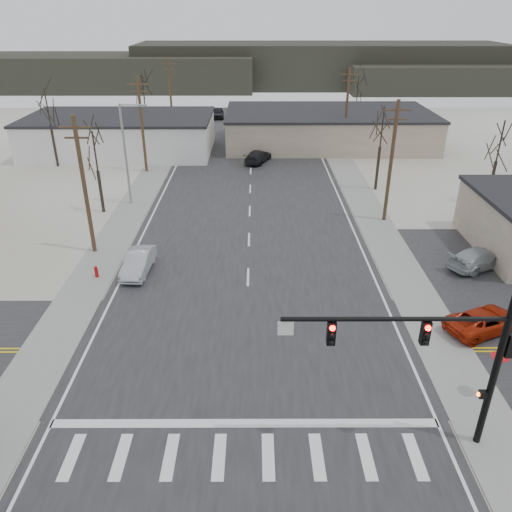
{
  "coord_description": "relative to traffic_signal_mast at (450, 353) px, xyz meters",
  "views": [
    {
      "loc": [
        0.47,
        -21.42,
        16.49
      ],
      "look_at": [
        0.53,
        6.06,
        2.6
      ],
      "focal_mm": 35.0,
      "sensor_mm": 36.0,
      "label": 1
    }
  ],
  "objects": [
    {
      "name": "sidewalk_right",
      "position": [
        2.71,
        26.2,
        -4.64
      ],
      "size": [
        3.0,
        90.0,
        0.06
      ],
      "primitive_type": "cube",
      "color": "gray",
      "rests_on": "ground"
    },
    {
      "name": "building_right_far",
      "position": [
        2.11,
        50.2,
        -2.52
      ],
      "size": [
        26.3,
        14.3,
        4.3
      ],
      "color": "tan",
      "rests_on": "ground"
    },
    {
      "name": "ground",
      "position": [
        -7.89,
        6.2,
        -4.67
      ],
      "size": [
        140.0,
        140.0,
        0.0
      ],
      "primitive_type": "plane",
      "color": "silver",
      "rests_on": "ground"
    },
    {
      "name": "sidewalk_left",
      "position": [
        -18.49,
        26.2,
        -4.64
      ],
      "size": [
        3.0,
        90.0,
        0.06
      ],
      "primitive_type": "cube",
      "color": "gray",
      "rests_on": "ground"
    },
    {
      "name": "main_road",
      "position": [
        -7.89,
        21.2,
        -4.65
      ],
      "size": [
        18.0,
        110.0,
        0.05
      ],
      "primitive_type": "cube",
      "color": "black",
      "rests_on": "ground"
    },
    {
      "name": "tree_left_mid",
      "position": [
        -29.89,
        40.2,
        1.61
      ],
      "size": [
        3.96,
        3.96,
        8.82
      ],
      "color": "#30271D",
      "rests_on": "ground"
    },
    {
      "name": "building_left_far",
      "position": [
        -23.89,
        46.2,
        -2.42
      ],
      "size": [
        22.3,
        12.3,
        4.5
      ],
      "color": "silver",
      "rests_on": "ground"
    },
    {
      "name": "tree_left_far",
      "position": [
        -21.89,
        52.2,
        1.61
      ],
      "size": [
        3.96,
        3.96,
        8.82
      ],
      "color": "#30271D",
      "rests_on": "ground"
    },
    {
      "name": "upole_left_c",
      "position": [
        -19.39,
        38.2,
        0.55
      ],
      "size": [
        2.2,
        0.3,
        10.0
      ],
      "color": "#4E3A24",
      "rests_on": "ground"
    },
    {
      "name": "car_far_a",
      "position": [
        -7.08,
        41.61,
        -3.93
      ],
      "size": [
        3.58,
        5.22,
        1.4
      ],
      "primitive_type": "imported",
      "rotation": [
        0.0,
        0.0,
        2.77
      ],
      "color": "black",
      "rests_on": "main_road"
    },
    {
      "name": "car_far_b",
      "position": [
        -13.37,
        67.16,
        -3.86
      ],
      "size": [
        2.08,
        4.62,
        1.54
      ],
      "primitive_type": "imported",
      "rotation": [
        0.0,
        0.0,
        0.06
      ],
      "color": "black",
      "rests_on": "main_road"
    },
    {
      "name": "hill_right",
      "position": [
        42.11,
        96.2,
        -1.92
      ],
      "size": [
        60.0,
        18.0,
        5.5
      ],
      "primitive_type": "cube",
      "color": "#333026",
      "rests_on": "ground"
    },
    {
      "name": "upole_right_b",
      "position": [
        3.61,
        46.2,
        0.55
      ],
      "size": [
        2.2,
        0.3,
        10.0
      ],
      "color": "#4E3A24",
      "rests_on": "ground"
    },
    {
      "name": "upole_right_a",
      "position": [
        3.61,
        24.2,
        0.55
      ],
      "size": [
        2.2,
        0.3,
        10.0
      ],
      "color": "#4E3A24",
      "rests_on": "ground"
    },
    {
      "name": "hill_left",
      "position": [
        -42.89,
        98.2,
        -1.17
      ],
      "size": [
        70.0,
        18.0,
        7.0
      ],
      "primitive_type": "cube",
      "color": "#333026",
      "rests_on": "ground"
    },
    {
      "name": "sedan_crossing",
      "position": [
        -15.39,
        14.95,
        -3.91
      ],
      "size": [
        1.78,
        4.46,
        1.44
      ],
      "primitive_type": "imported",
      "rotation": [
        0.0,
        0.0,
        -0.06
      ],
      "color": "#A0A3AA",
      "rests_on": "main_road"
    },
    {
      "name": "streetlight_main",
      "position": [
        -18.69,
        28.2,
        0.41
      ],
      "size": [
        2.4,
        0.25,
        9.0
      ],
      "color": "gray",
      "rests_on": "ground"
    },
    {
      "name": "traffic_signal_mast",
      "position": [
        0.0,
        0.0,
        0.0
      ],
      "size": [
        8.95,
        0.43,
        7.2
      ],
      "color": "black",
      "rests_on": "ground"
    },
    {
      "name": "upole_left_b",
      "position": [
        -19.39,
        18.2,
        0.55
      ],
      "size": [
        2.2,
        0.3,
        10.0
      ],
      "color": "#4E3A24",
      "rests_on": "ground"
    },
    {
      "name": "upole_left_d",
      "position": [
        -19.39,
        58.2,
        0.55
      ],
      "size": [
        2.2,
        0.3,
        10.0
      ],
      "color": "#4E3A24",
      "rests_on": "ground"
    },
    {
      "name": "tree_lot",
      "position": [
        14.11,
        28.2,
        0.91
      ],
      "size": [
        3.52,
        3.52,
        7.84
      ],
      "color": "#30271D",
      "rests_on": "ground"
    },
    {
      "name": "yield_sign",
      "position": [
        3.61,
        2.7,
        -2.61
      ],
      "size": [
        0.8,
        0.8,
        2.35
      ],
      "color": "gray",
      "rests_on": "ground"
    },
    {
      "name": "tree_left_near",
      "position": [
        -20.89,
        26.2,
        0.55
      ],
      "size": [
        3.3,
        3.3,
        7.35
      ],
      "color": "#30271D",
      "rests_on": "ground"
    },
    {
      "name": "tree_right_far",
      "position": [
        7.11,
        58.2,
        0.91
      ],
      "size": [
        3.52,
        3.52,
        7.84
      ],
      "color": "#30271D",
      "rests_on": "ground"
    },
    {
      "name": "hill_center",
      "position": [
        7.11,
        102.2,
        -0.17
      ],
      "size": [
        80.0,
        18.0,
        9.0
      ],
      "primitive_type": "cube",
      "color": "#333026",
      "rests_on": "ground"
    },
    {
      "name": "fire_hydrant",
      "position": [
        -18.09,
        14.2,
        -4.22
      ],
      "size": [
        0.24,
        0.24,
        0.87
      ],
      "color": "#A50C0C",
      "rests_on": "ground"
    },
    {
      "name": "car_parked_red",
      "position": [
        5.38,
        7.98,
        -4.0
      ],
      "size": [
        5.06,
        3.76,
        1.28
      ],
      "primitive_type": "imported",
      "rotation": [
        0.0,
        0.0,
        1.97
      ],
      "color": "#9C1E08",
      "rests_on": "parking_lot"
    },
    {
      "name": "car_parked_silver",
      "position": [
        8.18,
        15.58,
        -3.94
      ],
      "size": [
        5.19,
        4.04,
        1.4
      ],
      "primitive_type": "imported",
      "rotation": [
        0.0,
        0.0,
        2.07
      ],
      "color": "#989EA2",
      "rests_on": "parking_lot"
    },
    {
      "name": "cross_road",
      "position": [
        -7.89,
        6.2,
        -4.65
      ],
      "size": [
        90.0,
        10.0,
        0.04
      ],
      "primitive_type": "cube",
      "color": "black",
      "rests_on": "ground"
    },
    {
      "name": "tree_right_mid",
      "position": [
        4.61,
        32.2,
        1.26
      ],
      "size": [
        3.74,
        3.74,
        8.33
      ],
      "color": "#30271D",
      "rests_on": "ground"
    }
  ]
}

